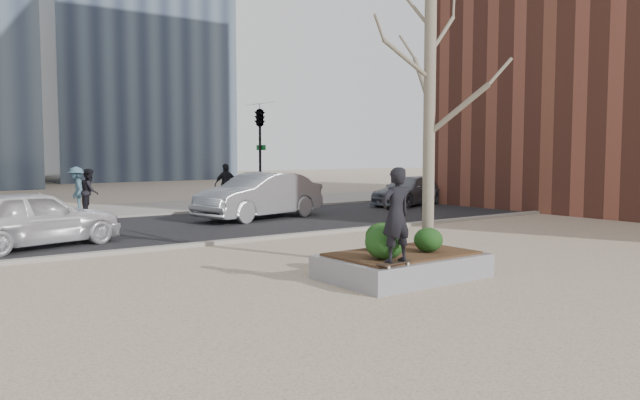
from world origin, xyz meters
TOP-DOWN VIEW (x-y plane):
  - ground at (0.00, 0.00)m, footprint 120.00×120.00m
  - street at (0.00, 10.00)m, footprint 60.00×8.00m
  - far_sidewalk at (0.00, 17.00)m, footprint 60.00×6.00m
  - planter at (1.00, 0.00)m, footprint 3.00×2.00m
  - planter_mulch at (1.00, 0.00)m, footprint 2.70×1.70m
  - sycamore_tree at (2.00, 0.30)m, footprint 2.80×2.80m
  - shrub_left at (0.21, -0.38)m, footprint 0.73×0.73m
  - shrub_middle at (0.85, 0.42)m, footprint 0.64×0.64m
  - shrub_right at (1.44, -0.26)m, footprint 0.56×0.56m
  - skateboard at (0.03, -0.84)m, footprint 0.80×0.31m
  - skateboarder at (0.03, -0.84)m, footprint 0.61×0.41m
  - police_car at (-3.94, 8.15)m, footprint 4.62×2.78m
  - car_silver at (4.13, 10.65)m, footprint 5.30×2.92m
  - car_third at (12.46, 11.63)m, footprint 4.69×2.90m
  - pedestrian_a at (-0.32, 15.95)m, footprint 0.95×1.05m
  - pedestrian_b at (-0.50, 17.10)m, footprint 1.04×1.33m
  - pedestrian_c at (5.64, 16.10)m, footprint 1.14×0.57m
  - traffic_light_far at (6.50, 14.60)m, footprint 0.60×2.48m

SIDE VIEW (x-z plane):
  - ground at x=0.00m, z-range 0.00..0.00m
  - street at x=0.00m, z-range 0.00..0.02m
  - far_sidewalk at x=0.00m, z-range 0.00..0.02m
  - planter at x=1.00m, z-range 0.00..0.45m
  - planter_mulch at x=1.00m, z-range 0.45..0.49m
  - skateboard at x=0.03m, z-range 0.45..0.53m
  - car_third at x=12.46m, z-range 0.02..1.29m
  - shrub_right at x=1.44m, z-range 0.49..0.96m
  - police_car at x=-3.94m, z-range 0.02..1.49m
  - shrub_middle at x=0.85m, z-range 0.49..1.04m
  - shrub_left at x=0.21m, z-range 0.49..1.11m
  - car_silver at x=4.13m, z-range 0.02..1.68m
  - pedestrian_a at x=-0.32m, z-range 0.02..1.77m
  - pedestrian_b at x=-0.50m, z-range 0.02..1.83m
  - pedestrian_c at x=5.64m, z-range 0.02..1.90m
  - skateboarder at x=0.03m, z-range 0.52..2.16m
  - traffic_light_far at x=6.50m, z-range 0.00..4.50m
  - sycamore_tree at x=2.00m, z-range 0.49..7.09m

